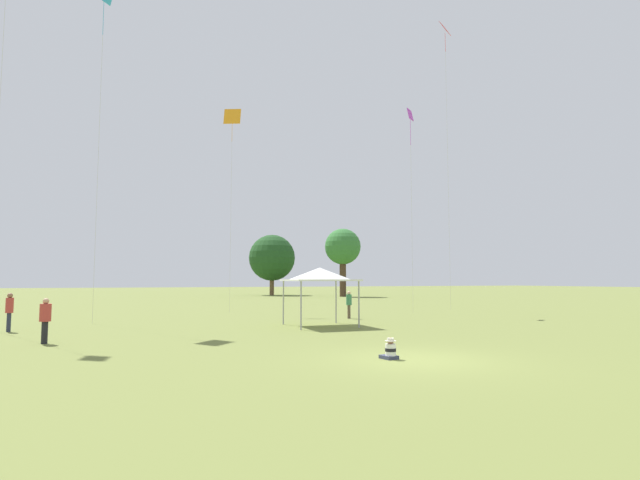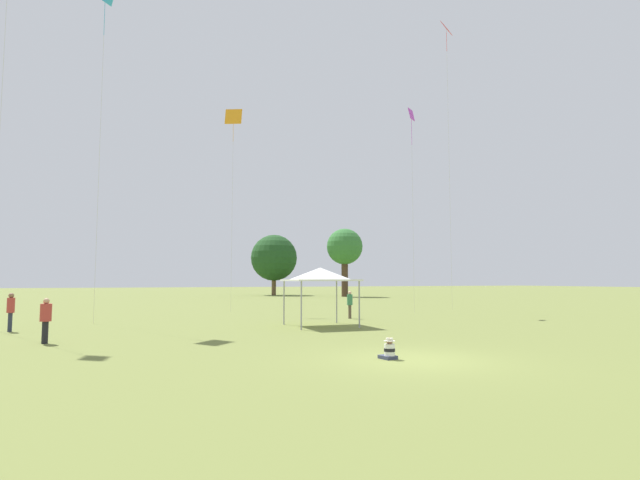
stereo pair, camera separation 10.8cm
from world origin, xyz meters
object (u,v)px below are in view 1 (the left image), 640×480
at_px(kite_3, 232,122).
at_px(distant_tree_0, 272,258).
at_px(person_standing_1, 45,317).
at_px(person_standing_2, 9,308).
at_px(seated_toddler, 390,350).
at_px(distant_tree_1, 343,248).
at_px(kite_2, 445,42).
at_px(person_standing_0, 349,302).
at_px(kite_0, 410,126).
at_px(canopy_tent, 320,275).

distance_m(kite_3, distant_tree_0, 40.05).
relative_size(person_standing_1, person_standing_2, 0.95).
bearing_deg(seated_toddler, person_standing_1, 133.33).
relative_size(person_standing_1, distant_tree_1, 0.17).
bearing_deg(kite_3, seated_toddler, -20.20).
xyz_separation_m(kite_2, distant_tree_1, (5.86, 30.76, -13.69)).
xyz_separation_m(kite_2, distant_tree_0, (-1.02, 40.73, -14.79)).
height_order(person_standing_0, person_standing_2, person_standing_2).
height_order(kite_0, distant_tree_1, kite_0).
distance_m(kite_2, distant_tree_0, 43.34).
xyz_separation_m(person_standing_0, kite_3, (-5.13, 8.24, 12.48)).
xyz_separation_m(canopy_tent, distant_tree_0, (12.65, 48.57, 3.04)).
height_order(person_standing_2, distant_tree_0, distant_tree_0).
height_order(seated_toddler, distant_tree_1, distant_tree_1).
xyz_separation_m(person_standing_1, distant_tree_1, (30.92, 41.05, 5.69)).
relative_size(kite_0, kite_3, 0.97).
bearing_deg(kite_0, distant_tree_1, 82.03).
relative_size(person_standing_2, kite_0, 0.12).
distance_m(person_standing_1, kite_3, 21.43).
bearing_deg(kite_3, distant_tree_1, 122.03).
relative_size(seated_toddler, distant_tree_0, 0.07).
distance_m(person_standing_0, kite_3, 15.81).
bearing_deg(person_standing_0, seated_toddler, 127.01).
relative_size(person_standing_0, kite_3, 0.11).
height_order(person_standing_1, canopy_tent, canopy_tent).
relative_size(person_standing_2, distant_tree_0, 0.18).
relative_size(canopy_tent, kite_3, 0.23).
relative_size(seated_toddler, kite_0, 0.04).
distance_m(person_standing_1, person_standing_2, 5.46).
bearing_deg(distant_tree_0, kite_0, -94.47).
xyz_separation_m(seated_toddler, person_standing_1, (-9.34, 7.55, 0.68)).
bearing_deg(distant_tree_0, kite_2, -88.56).
distance_m(person_standing_0, kite_2, 22.28).
bearing_deg(seated_toddler, kite_3, 81.40).
height_order(kite_0, distant_tree_0, kite_0).
bearing_deg(person_standing_1, kite_3, -131.63).
relative_size(seated_toddler, canopy_tent, 0.18).
bearing_deg(distant_tree_0, distant_tree_1, -55.40).
distance_m(seated_toddler, kite_2, 31.10).
xyz_separation_m(person_standing_1, kite_2, (25.06, 10.29, 19.37)).
relative_size(canopy_tent, kite_2, 0.15).
relative_size(person_standing_1, canopy_tent, 0.48).
bearing_deg(distant_tree_0, person_standing_2, -119.47).
bearing_deg(kite_0, canopy_tent, -137.01).
height_order(person_standing_0, canopy_tent, canopy_tent).
relative_size(seated_toddler, person_standing_0, 0.38).
bearing_deg(seated_toddler, person_standing_0, 60.65).
distance_m(kite_2, kite_3, 17.36).
distance_m(person_standing_0, canopy_tent, 5.32).
bearing_deg(kite_2, person_standing_2, -156.36).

